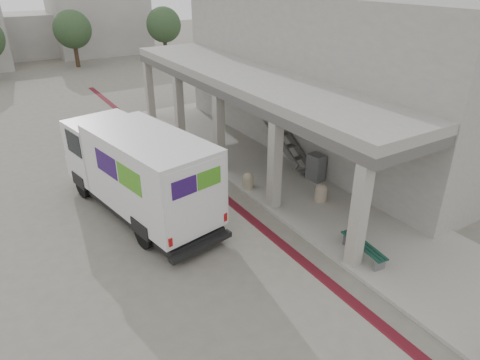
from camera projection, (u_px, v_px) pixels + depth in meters
ground at (231, 231)px, 14.39m from camera, size 120.00×120.00×0.00m
bike_lane_stripe at (227, 199)px, 16.38m from camera, size 0.35×40.00×0.01m
sidewalk at (321, 199)px, 16.25m from camera, size 4.40×28.00×0.12m
transit_building at (308, 79)px, 19.52m from camera, size 7.60×17.00×7.00m
distant_backdrop at (4, 32)px, 39.13m from camera, size 28.00×10.00×6.50m
tree_mid at (72, 30)px, 36.73m from camera, size 3.20×3.20×4.80m
tree_right at (164, 25)px, 39.74m from camera, size 3.20×3.20×4.80m
fedex_truck at (137, 170)px, 14.78m from camera, size 3.54×7.73×3.18m
bench at (363, 248)px, 12.83m from camera, size 0.59×1.79×0.41m
bollard_near at (321, 192)px, 15.90m from camera, size 0.46×0.46×0.69m
bollard_far at (248, 180)px, 16.85m from camera, size 0.42×0.42×0.64m
utility_cabinet at (316, 167)px, 17.39m from camera, size 0.56×0.71×1.10m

